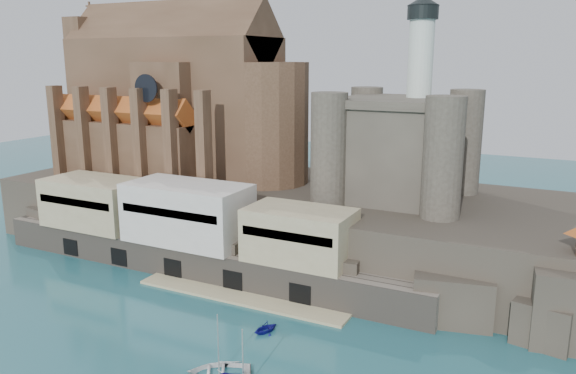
# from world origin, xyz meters

# --- Properties ---
(ground) EXTENTS (300.00, 300.00, 0.00)m
(ground) POSITION_xyz_m (0.00, 0.00, 0.00)
(ground) COLOR #1B525C
(ground) RESTS_ON ground
(promontory) EXTENTS (100.00, 36.00, 10.00)m
(promontory) POSITION_xyz_m (-0.19, 39.37, 4.92)
(promontory) COLOR #2B2620
(promontory) RESTS_ON ground
(quay) EXTENTS (70.00, 12.00, 13.05)m
(quay) POSITION_xyz_m (-10.19, 23.07, 6.07)
(quay) COLOR #6F6559
(quay) RESTS_ON ground
(church) EXTENTS (47.00, 25.93, 30.51)m
(church) POSITION_xyz_m (-24.13, 41.85, 22.13)
(church) COLOR #4A3322
(church) RESTS_ON promontory
(castle_keep) EXTENTS (21.20, 21.20, 29.30)m
(castle_keep) POSITION_xyz_m (16.08, 41.08, 18.31)
(castle_keep) COLOR #433E35
(castle_keep) RESTS_ON promontory
(boat_6) EXTENTS (3.44, 4.56, 6.34)m
(boat_6) POSITION_xyz_m (9.55, 1.72, 0.00)
(boat_6) COLOR white
(boat_6) RESTS_ON ground
(boat_7) EXTENTS (3.17, 2.61, 3.17)m
(boat_7) POSITION_xyz_m (9.47, 11.45, 0.00)
(boat_7) COLOR navy
(boat_7) RESTS_ON ground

